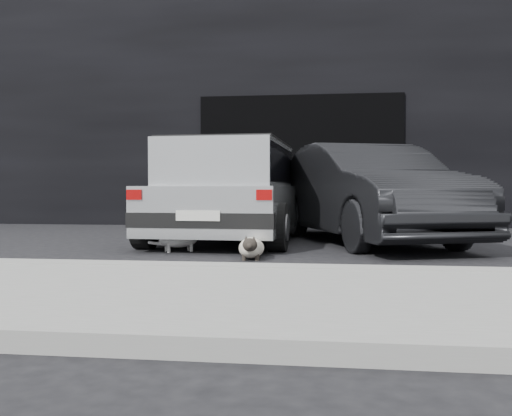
# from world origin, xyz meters

# --- Properties ---
(ground) EXTENTS (80.00, 80.00, 0.00)m
(ground) POSITION_xyz_m (0.00, 0.00, 0.00)
(ground) COLOR black
(ground) RESTS_ON ground
(building_facade) EXTENTS (34.00, 4.00, 5.00)m
(building_facade) POSITION_xyz_m (1.00, 6.00, 2.50)
(building_facade) COLOR black
(building_facade) RESTS_ON ground
(garage_opening) EXTENTS (4.00, 0.10, 2.60)m
(garage_opening) POSITION_xyz_m (1.00, 3.99, 1.30)
(garage_opening) COLOR black
(garage_opening) RESTS_ON ground
(curb) EXTENTS (18.00, 0.25, 0.12)m
(curb) POSITION_xyz_m (1.00, -2.60, 0.06)
(curb) COLOR gray
(curb) RESTS_ON ground
(sidewalk) EXTENTS (18.00, 2.20, 0.11)m
(sidewalk) POSITION_xyz_m (1.00, -3.80, 0.06)
(sidewalk) COLOR gray
(sidewalk) RESTS_ON ground
(silver_hatchback) EXTENTS (2.03, 3.92, 1.42)m
(silver_hatchback) POSITION_xyz_m (0.19, 0.78, 0.78)
(silver_hatchback) COLOR #BBBEC0
(silver_hatchback) RESTS_ON ground
(second_car) EXTENTS (2.82, 4.47, 1.39)m
(second_car) POSITION_xyz_m (2.12, 0.74, 0.69)
(second_car) COLOR black
(second_car) RESTS_ON ground
(cat_siamese) EXTENTS (0.32, 0.81, 0.28)m
(cat_siamese) POSITION_xyz_m (0.77, -1.32, 0.13)
(cat_siamese) COLOR beige
(cat_siamese) RESTS_ON ground
(cat_white) EXTENTS (0.61, 0.46, 0.33)m
(cat_white) POSITION_xyz_m (-0.17, -0.66, 0.16)
(cat_white) COLOR silver
(cat_white) RESTS_ON ground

